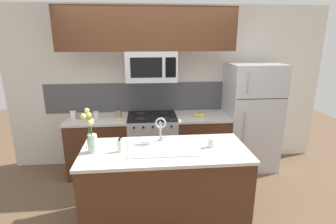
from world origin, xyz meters
name	(u,v)px	position (x,y,z in m)	size (l,w,h in m)	color
ground_plane	(156,201)	(0.00, 0.00, 0.00)	(10.00, 10.00, 0.00)	brown
rear_partition	(169,87)	(0.30, 1.28, 1.30)	(5.20, 0.10, 2.60)	silver
splash_band	(151,97)	(0.00, 1.22, 1.15)	(3.42, 0.01, 0.48)	#4C4C51
back_counter_left	(100,145)	(-0.84, 0.90, 0.46)	(0.95, 0.65, 0.91)	#4C2B19
back_counter_right	(201,142)	(0.79, 0.90, 0.46)	(0.85, 0.65, 0.91)	#4C2B19
stove_range	(153,143)	(0.00, 0.90, 0.46)	(0.76, 0.64, 0.93)	#B7BABF
microwave	(151,66)	(0.00, 0.88, 1.70)	(0.74, 0.40, 0.44)	#B7BABF
upper_cabinet_band	(147,29)	(-0.05, 0.85, 2.22)	(2.50, 0.34, 0.60)	#4C2B19
refrigerator	(250,116)	(1.61, 0.92, 0.86)	(0.81, 0.74, 1.72)	#B7BABF
storage_jar_tall	(73,114)	(-1.20, 0.91, 0.99)	(0.09, 0.09, 0.15)	silver
storage_jar_medium	(80,115)	(-1.09, 0.89, 0.97)	(0.08, 0.08, 0.12)	#997F5B
storage_jar_short	(96,115)	(-0.85, 0.88, 0.97)	(0.08, 0.08, 0.12)	silver
storage_jar_squat	(118,113)	(-0.52, 0.93, 0.97)	(0.08, 0.08, 0.12)	#997F5B
banana_bunch	(200,115)	(0.74, 0.84, 0.93)	(0.19, 0.12, 0.08)	yellow
island_counter	(165,185)	(0.10, -0.35, 0.46)	(1.85, 0.82, 0.91)	#4C2B19
kitchen_sink	(162,155)	(0.07, -0.35, 0.84)	(0.76, 0.43, 0.16)	#ADAFB5
sink_faucet	(161,126)	(0.07, -0.14, 1.11)	(0.14, 0.14, 0.31)	#B7BABF
dish_soap_bottle	(120,146)	(-0.39, -0.37, 0.98)	(0.06, 0.05, 0.16)	beige
drinking_glass	(211,143)	(0.62, -0.34, 0.96)	(0.07, 0.07, 0.10)	silver
flower_vase	(92,138)	(-0.69, -0.35, 1.08)	(0.14, 0.15, 0.50)	silver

